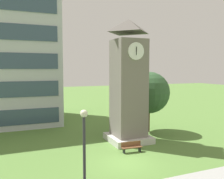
% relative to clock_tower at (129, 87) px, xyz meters
% --- Properties ---
extents(ground_plane, '(160.00, 160.00, 0.00)m').
position_rel_clock_tower_xyz_m(ground_plane, '(-2.63, -4.93, -5.32)').
color(ground_plane, '#567F38').
extents(clock_tower, '(3.87, 3.87, 11.80)m').
position_rel_clock_tower_xyz_m(clock_tower, '(0.00, 0.00, 0.00)').
color(clock_tower, slate).
rests_on(clock_tower, ground).
extents(park_bench, '(1.83, 0.63, 0.88)m').
position_rel_clock_tower_xyz_m(park_bench, '(-1.17, -2.99, -4.86)').
color(park_bench, brown).
rests_on(park_bench, ground).
extents(street_lamp, '(0.36, 0.36, 5.19)m').
position_rel_clock_tower_xyz_m(street_lamp, '(-7.38, -10.17, -2.05)').
color(street_lamp, '#333338').
rests_on(street_lamp, ground).
extents(tree_near_tower, '(4.67, 4.67, 6.79)m').
position_rel_clock_tower_xyz_m(tree_near_tower, '(3.76, 2.42, -0.87)').
color(tree_near_tower, '#513823').
rests_on(tree_near_tower, ground).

